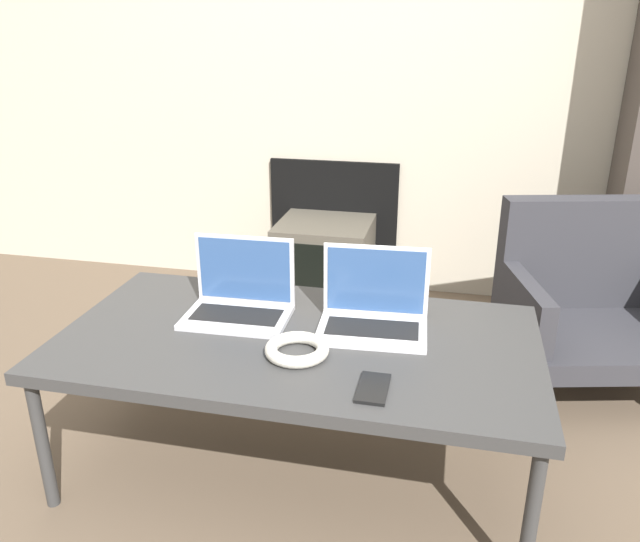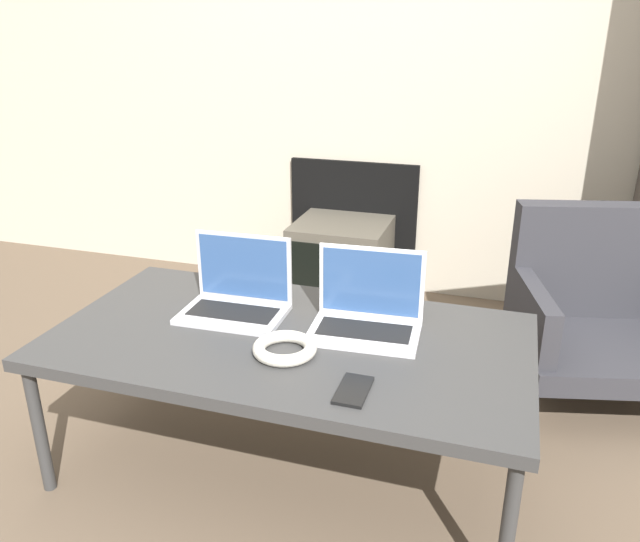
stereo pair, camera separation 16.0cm
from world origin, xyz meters
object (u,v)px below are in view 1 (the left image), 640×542
object	(u,v)px
tv	(324,262)
laptop_left	(240,298)
phone	(373,388)
headphones	(297,349)
armchair	(589,296)
laptop_right	(374,311)

from	to	relation	value
tv	laptop_left	bearing A→B (deg)	-90.88
tv	phone	bearing A→B (deg)	-73.33
headphones	laptop_left	bearing A→B (deg)	138.04
armchair	laptop_right	bearing A→B (deg)	-151.11
laptop_left	headphones	world-z (taller)	laptop_left
laptop_right	armchair	xyz separation A→B (m)	(0.73, 0.68, -0.18)
headphones	armchair	distance (m)	1.28
headphones	phone	bearing A→B (deg)	-29.33
laptop_right	armchair	distance (m)	1.01
laptop_left	tv	size ratio (longest dim) A/B	0.72
laptop_left	phone	xyz separation A→B (m)	(0.46, -0.34, -0.05)
phone	tv	xyz separation A→B (m)	(-0.44, 1.48, -0.25)
laptop_left	laptop_right	distance (m)	0.41
phone	tv	size ratio (longest dim) A/B	0.31
laptop_left	phone	bearing A→B (deg)	-38.09
laptop_right	phone	bearing A→B (deg)	-85.47
armchair	headphones	bearing A→B (deg)	-149.56
headphones	phone	xyz separation A→B (m)	(0.23, -0.13, -0.01)
laptop_right	armchair	size ratio (longest dim) A/B	0.44
headphones	armchair	size ratio (longest dim) A/B	0.24
laptop_left	armchair	world-z (taller)	laptop_left
phone	armchair	xyz separation A→B (m)	(0.69, 1.02, -0.13)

